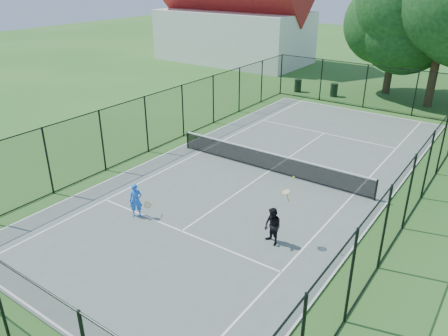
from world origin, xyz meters
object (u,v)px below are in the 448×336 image
Objects in this scene: trash_bin_right at (334,90)px; player_blue at (136,200)px; tennis_net at (270,161)px; player_black at (273,226)px; trash_bin_left at (298,86)px.

trash_bin_right is 21.19m from player_blue.
trash_bin_right is at bearing 100.94° from tennis_net.
tennis_net is at bearing 120.67° from player_black.
trash_bin_right is (2.85, 0.31, 0.00)m from trash_bin_left.
player_black is (5.90, -19.81, 0.26)m from trash_bin_right.
player_blue reaches higher than tennis_net.
trash_bin_left is 1.00× the size of trash_bin_right.
tennis_net is at bearing -68.37° from trash_bin_left.
player_black is (3.07, -5.17, 0.17)m from tennis_net.
trash_bin_left is at bearing 111.63° from tennis_net.
player_blue is at bearing -80.34° from trash_bin_left.
trash_bin_left is 21.17m from player_blue.
tennis_net is 15.41m from trash_bin_left.
trash_bin_left is at bearing 99.66° from player_blue.
trash_bin_left is 2.87m from trash_bin_right.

